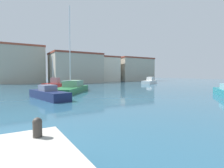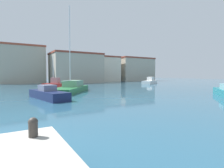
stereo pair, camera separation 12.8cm
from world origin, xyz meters
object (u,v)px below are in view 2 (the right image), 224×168
Objects in this scene: mooring_bollard at (33,126)px; sailboat_green_center_channel at (71,88)px; motorboat_navy_inner_mooring at (48,94)px; sailboat_red_near_pier at (54,84)px; motorboat_white_mid_harbor at (150,81)px.

mooring_bollard is 0.04× the size of sailboat_green_center_channel.
sailboat_red_near_pier reaches higher than motorboat_navy_inner_mooring.
motorboat_navy_inner_mooring is 0.56× the size of sailboat_green_center_channel.
sailboat_red_near_pier is (7.27, 29.54, -0.52)m from mooring_bollard.
motorboat_white_mid_harbor reaches higher than mooring_bollard.
sailboat_green_center_channel is (4.13, 5.53, 0.10)m from motorboat_navy_inner_mooring.
motorboat_navy_inner_mooring is (3.05, 13.60, -0.66)m from mooring_bollard.
motorboat_navy_inner_mooring is 1.09× the size of sailboat_red_near_pier.
sailboat_green_center_channel reaches higher than mooring_bollard.
sailboat_green_center_channel is (-0.09, -10.41, -0.04)m from sailboat_red_near_pier.
mooring_bollard is 0.08× the size of motorboat_navy_inner_mooring.
motorboat_white_mid_harbor is at bearing 30.02° from motorboat_navy_inner_mooring.
motorboat_navy_inner_mooring is at bearing -104.83° from sailboat_red_near_pier.
motorboat_navy_inner_mooring is at bearing 77.37° from mooring_bollard.
mooring_bollard is 30.43m from sailboat_red_near_pier.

